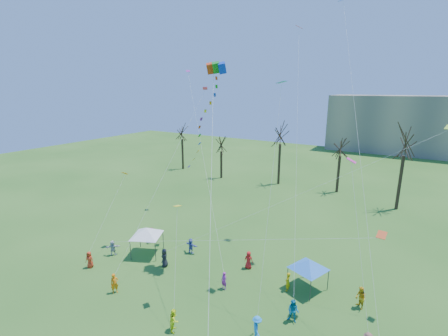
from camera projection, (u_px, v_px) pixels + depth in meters
The scene contains 7 objects.
ground at pixel (177, 329), 22.44m from camera, with size 160.00×160.00×0.00m, color #295A1C.
bare_tree_row at pixel (340, 149), 48.93m from camera, with size 68.17×9.62×12.19m.
big_box_kite at pixel (206, 126), 27.08m from camera, with size 4.87×7.27×21.32m.
canopy_tent_white at pixel (147, 232), 32.00m from camera, with size 3.61×3.61×2.98m.
canopy_tent_blue at pixel (309, 264), 26.40m from camera, with size 3.45×3.45×2.77m.
festival_crowd at pixel (219, 282), 26.41m from camera, with size 26.50×10.70×1.83m.
small_kites_aloft at pixel (267, 121), 27.38m from camera, with size 29.84×19.71×34.81m.
Camera 1 is at (12.66, -14.40, 16.79)m, focal length 25.00 mm.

